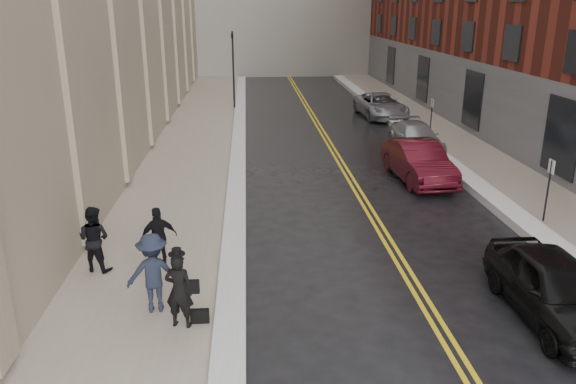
{
  "coord_description": "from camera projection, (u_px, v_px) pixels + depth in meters",
  "views": [
    {
      "loc": [
        -1.7,
        -8.5,
        6.91
      ],
      "look_at": [
        -0.56,
        7.26,
        1.6
      ],
      "focal_mm": 35.0,
      "sensor_mm": 36.0,
      "label": 1
    }
  ],
  "objects": [
    {
      "name": "lane_stripe_a",
      "position": [
        338.0,
        163.0,
        25.64
      ],
      "size": [
        0.12,
        64.0,
        0.01
      ],
      "primitive_type": "cube",
      "color": "gold",
      "rests_on": "ground"
    },
    {
      "name": "sidewalk_right",
      "position": [
        479.0,
        159.0,
        26.07
      ],
      "size": [
        3.0,
        64.0,
        0.15
      ],
      "primitive_type": "cube",
      "color": "gray",
      "rests_on": "ground"
    },
    {
      "name": "parking_sign_far",
      "position": [
        431.0,
        116.0,
        29.37
      ],
      "size": [
        0.06,
        0.35,
        2.23
      ],
      "color": "black",
      "rests_on": "ground"
    },
    {
      "name": "pedestrian_c",
      "position": [
        159.0,
        237.0,
        14.97
      ],
      "size": [
        1.07,
        0.73,
        1.69
      ],
      "primitive_type": "imported",
      "rotation": [
        0.0,
        0.0,
        3.5
      ],
      "color": "black",
      "rests_on": "sidewalk_left"
    },
    {
      "name": "snow_ridge_right",
      "position": [
        440.0,
        158.0,
        25.92
      ],
      "size": [
        0.85,
        60.8,
        0.3
      ],
      "primitive_type": "cube",
      "color": "white",
      "rests_on": "ground"
    },
    {
      "name": "car_silver_near",
      "position": [
        416.0,
        137.0,
        27.54
      ],
      "size": [
        1.92,
        4.7,
        1.36
      ],
      "primitive_type": "imported",
      "rotation": [
        0.0,
        0.0,
        0.0
      ],
      "color": "#989B9F",
      "rests_on": "ground"
    },
    {
      "name": "pedestrian_main",
      "position": [
        179.0,
        291.0,
        12.14
      ],
      "size": [
        0.71,
        0.55,
        1.73
      ],
      "primitive_type": "imported",
      "rotation": [
        0.0,
        0.0,
        2.91
      ],
      "color": "black",
      "rests_on": "sidewalk_left"
    },
    {
      "name": "traffic_signal",
      "position": [
        233.0,
        64.0,
        37.55
      ],
      "size": [
        0.18,
        0.15,
        5.2
      ],
      "color": "black",
      "rests_on": "ground"
    },
    {
      "name": "snow_ridge_left",
      "position": [
        238.0,
        162.0,
        25.29
      ],
      "size": [
        0.7,
        60.8,
        0.26
      ],
      "primitive_type": "cube",
      "color": "white",
      "rests_on": "ground"
    },
    {
      "name": "parking_sign_near",
      "position": [
        548.0,
        186.0,
        18.02
      ],
      "size": [
        0.06,
        0.35,
        2.23
      ],
      "color": "black",
      "rests_on": "ground"
    },
    {
      "name": "sidewalk_left",
      "position": [
        186.0,
        164.0,
        25.15
      ],
      "size": [
        4.0,
        64.0,
        0.15
      ],
      "primitive_type": "cube",
      "color": "gray",
      "rests_on": "ground"
    },
    {
      "name": "car_silver_far",
      "position": [
        381.0,
        105.0,
        35.83
      ],
      "size": [
        2.85,
        5.53,
        1.49
      ],
      "primitive_type": "imported",
      "rotation": [
        0.0,
        0.0,
        0.07
      ],
      "color": "#97989E",
      "rests_on": "ground"
    },
    {
      "name": "pedestrian_b",
      "position": [
        153.0,
        273.0,
        12.77
      ],
      "size": [
        1.3,
        0.85,
        1.89
      ],
      "primitive_type": "imported",
      "rotation": [
        0.0,
        0.0,
        3.27
      ],
      "color": "#1C2132",
      "rests_on": "sidewalk_left"
    },
    {
      "name": "car_black",
      "position": [
        555.0,
        288.0,
        12.78
      ],
      "size": [
        1.82,
        4.5,
        1.53
      ],
      "primitive_type": "imported",
      "rotation": [
        0.0,
        0.0,
        -0.0
      ],
      "color": "black",
      "rests_on": "ground"
    },
    {
      "name": "pedestrian_a",
      "position": [
        94.0,
        239.0,
        14.75
      ],
      "size": [
        1.04,
        0.92,
        1.79
      ],
      "primitive_type": "imported",
      "rotation": [
        0.0,
        0.0,
        2.81
      ],
      "color": "black",
      "rests_on": "sidewalk_left"
    },
    {
      "name": "car_maroon",
      "position": [
        418.0,
        161.0,
        22.88
      ],
      "size": [
        2.05,
        5.01,
        1.62
      ],
      "primitive_type": "imported",
      "rotation": [
        0.0,
        0.0,
        0.07
      ],
      "color": "#420B14",
      "rests_on": "ground"
    },
    {
      "name": "lane_stripe_b",
      "position": [
        343.0,
        163.0,
        25.66
      ],
      "size": [
        0.12,
        64.0,
        0.01
      ],
      "primitive_type": "cube",
      "color": "gold",
      "rests_on": "ground"
    }
  ]
}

